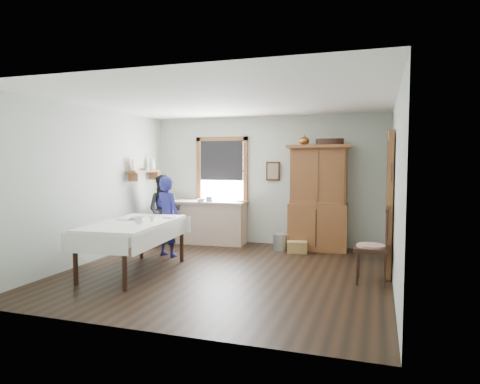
# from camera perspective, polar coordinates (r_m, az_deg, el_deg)

# --- Properties ---
(room) EXTENTS (5.01, 5.01, 2.70)m
(room) POSITION_cam_1_polar(r_m,az_deg,el_deg) (6.72, -1.81, 0.61)
(room) COLOR black
(room) RESTS_ON ground
(window) EXTENTS (1.18, 0.07, 1.48)m
(window) POSITION_cam_1_polar(r_m,az_deg,el_deg) (9.36, -2.44, 3.28)
(window) COLOR white
(window) RESTS_ON room
(doorway) EXTENTS (0.09, 1.14, 2.22)m
(doorway) POSITION_cam_1_polar(r_m,az_deg,el_deg) (7.18, 19.41, -0.89)
(doorway) COLOR #40362E
(doorway) RESTS_ON room
(wall_shelf) EXTENTS (0.24, 1.00, 0.44)m
(wall_shelf) POSITION_cam_1_polar(r_m,az_deg,el_deg) (9.12, -12.60, 2.86)
(wall_shelf) COLOR brown
(wall_shelf) RESTS_ON room
(framed_picture) EXTENTS (0.30, 0.04, 0.40)m
(framed_picture) POSITION_cam_1_polar(r_m,az_deg,el_deg) (9.02, 4.42, 2.79)
(framed_picture) COLOR black
(framed_picture) RESTS_ON room
(rug_beater) EXTENTS (0.01, 0.27, 0.27)m
(rug_beater) POSITION_cam_1_polar(r_m,az_deg,el_deg) (6.61, 19.59, 3.52)
(rug_beater) COLOR black
(rug_beater) RESTS_ON room
(work_counter) EXTENTS (1.62, 0.70, 0.91)m
(work_counter) POSITION_cam_1_polar(r_m,az_deg,el_deg) (9.20, -4.12, -4.03)
(work_counter) COLOR tan
(work_counter) RESTS_ON room
(china_hutch) EXTENTS (1.24, 0.62, 2.08)m
(china_hutch) POSITION_cam_1_polar(r_m,az_deg,el_deg) (8.57, 10.39, -0.76)
(china_hutch) COLOR brown
(china_hutch) RESTS_ON room
(dining_table) EXTENTS (1.23, 2.10, 0.81)m
(dining_table) POSITION_cam_1_polar(r_m,az_deg,el_deg) (7.02, -13.95, -7.15)
(dining_table) COLOR white
(dining_table) RESTS_ON room
(spindle_chair) EXTENTS (0.54, 0.54, 1.11)m
(spindle_chair) POSITION_cam_1_polar(r_m,az_deg,el_deg) (6.50, 17.16, -6.77)
(spindle_chair) COLOR black
(spindle_chair) RESTS_ON room
(pail) EXTENTS (0.40, 0.40, 0.32)m
(pail) POSITION_cam_1_polar(r_m,az_deg,el_deg) (8.58, 5.47, -6.62)
(pail) COLOR #979B9F
(pail) RESTS_ON room
(wicker_basket) EXTENTS (0.43, 0.34, 0.22)m
(wicker_basket) POSITION_cam_1_polar(r_m,az_deg,el_deg) (8.35, 7.60, -7.29)
(wicker_basket) COLOR olive
(wicker_basket) RESTS_ON room
(woman_blue) EXTENTS (0.58, 0.46, 1.37)m
(woman_blue) POSITION_cam_1_polar(r_m,az_deg,el_deg) (8.03, -9.62, -3.62)
(woman_blue) COLOR navy
(woman_blue) RESTS_ON room
(figure_dark) EXTENTS (0.75, 0.63, 1.36)m
(figure_dark) POSITION_cam_1_polar(r_m,az_deg,el_deg) (9.03, -10.03, -2.79)
(figure_dark) COLOR black
(figure_dark) RESTS_ON room
(table_cup_a) EXTENTS (0.13, 0.13, 0.09)m
(table_cup_a) POSITION_cam_1_polar(r_m,az_deg,el_deg) (6.71, -13.34, -3.76)
(table_cup_a) COLOR silver
(table_cup_a) RESTS_ON dining_table
(table_cup_b) EXTENTS (0.11, 0.11, 0.09)m
(table_cup_b) POSITION_cam_1_polar(r_m,az_deg,el_deg) (6.95, -11.64, -3.49)
(table_cup_b) COLOR silver
(table_cup_b) RESTS_ON dining_table
(table_bowl) EXTENTS (0.28, 0.28, 0.06)m
(table_bowl) POSITION_cam_1_polar(r_m,az_deg,el_deg) (7.17, -13.53, -3.41)
(table_bowl) COLOR silver
(table_bowl) RESTS_ON dining_table
(counter_book) EXTENTS (0.24, 0.25, 0.02)m
(counter_book) POSITION_cam_1_polar(r_m,az_deg,el_deg) (8.99, -0.48, -1.22)
(counter_book) COLOR #7C6D53
(counter_book) RESTS_ON work_counter
(counter_bowl) EXTENTS (0.20, 0.20, 0.06)m
(counter_bowl) POSITION_cam_1_polar(r_m,az_deg,el_deg) (9.03, -5.24, -1.08)
(counter_bowl) COLOR silver
(counter_bowl) RESTS_ON work_counter
(shelf_bowl) EXTENTS (0.22, 0.22, 0.05)m
(shelf_bowl) POSITION_cam_1_polar(r_m,az_deg,el_deg) (9.13, -12.57, 3.01)
(shelf_bowl) COLOR silver
(shelf_bowl) RESTS_ON wall_shelf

